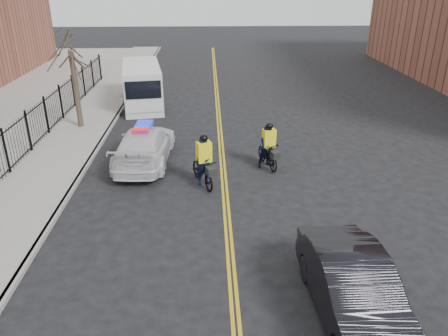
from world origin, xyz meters
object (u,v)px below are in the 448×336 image
object	(u,v)px
police_cruiser	(144,145)
cyclist_far	(268,150)
dark_sedan	(354,291)
cyclist_near	(204,167)
cargo_van	(142,86)

from	to	relation	value
police_cruiser	cyclist_far	xyz separation A→B (m)	(5.47, -0.73, -0.01)
cyclist_far	dark_sedan	bearing A→B (deg)	-100.86
dark_sedan	cyclist_near	size ratio (longest dim) A/B	2.18
dark_sedan	cyclist_near	distance (m)	8.49
police_cruiser	dark_sedan	world-z (taller)	police_cruiser
dark_sedan	cargo_van	size ratio (longest dim) A/B	0.78
cargo_van	cyclist_near	world-z (taller)	cargo_van
police_cruiser	cargo_van	xyz separation A→B (m)	(-1.28, 9.21, 0.45)
dark_sedan	cyclist_far	bearing A→B (deg)	93.17
cargo_van	dark_sedan	bearing A→B (deg)	-77.65
police_cruiser	cyclist_near	xyz separation A→B (m)	(2.68, -2.36, -0.07)
police_cruiser	cyclist_far	size ratio (longest dim) A/B	2.69
dark_sedan	cargo_van	xyz separation A→B (m)	(-7.62, 19.24, 0.44)
dark_sedan	cyclist_far	distance (m)	9.33
cyclist_near	cyclist_far	world-z (taller)	cyclist_near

